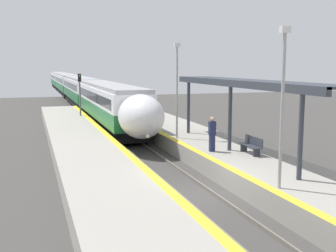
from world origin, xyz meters
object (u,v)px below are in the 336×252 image
object	(u,v)px
platform_bench	(252,145)
railway_signal	(80,94)
train	(74,86)
lamppost_near	(283,98)
person_waiting	(212,133)
lamppost_mid	(177,85)

from	to	relation	value
platform_bench	railway_signal	size ratio (longest dim) A/B	0.38
train	lamppost_near	bearing A→B (deg)	-87.71
railway_signal	platform_bench	bearing A→B (deg)	-71.88
platform_bench	person_waiting	size ratio (longest dim) A/B	0.96
train	railway_signal	world-z (taller)	railway_signal
person_waiting	railway_signal	bearing A→B (deg)	104.47
platform_bench	person_waiting	world-z (taller)	person_waiting
lamppost_near	lamppost_mid	bearing A→B (deg)	90.00
train	railway_signal	xyz separation A→B (m)	(-2.22, -28.58, 0.64)
platform_bench	railway_signal	world-z (taller)	railway_signal
platform_bench	railway_signal	xyz separation A→B (m)	(-6.39, 19.54, 1.43)
train	platform_bench	bearing A→B (deg)	-85.04
platform_bench	lamppost_mid	size ratio (longest dim) A/B	0.30
railway_signal	lamppost_near	distance (m)	25.64
person_waiting	train	bearing A→B (deg)	93.07
lamppost_near	lamppost_mid	world-z (taller)	same
platform_bench	person_waiting	xyz separation A→B (m)	(-1.66, 1.20, 0.48)
person_waiting	lamppost_near	world-z (taller)	lamppost_near
train	railway_signal	distance (m)	28.67
person_waiting	lamppost_mid	world-z (taller)	lamppost_mid
person_waiting	railway_signal	world-z (taller)	railway_signal
platform_bench	lamppost_near	world-z (taller)	lamppost_near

